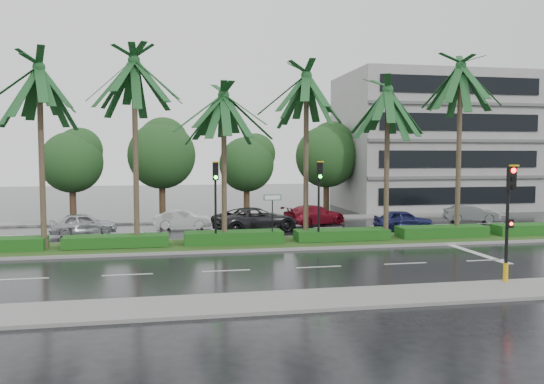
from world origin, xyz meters
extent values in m
plane|color=black|center=(0.00, 0.00, 0.00)|extent=(120.00, 120.00, 0.00)
cube|color=slate|center=(0.00, -10.20, 0.06)|extent=(40.00, 2.40, 0.12)
cube|color=slate|center=(0.00, 12.00, 0.06)|extent=(40.00, 2.00, 0.12)
cube|color=gray|center=(0.00, 1.00, 0.07)|extent=(36.00, 4.00, 0.14)
cube|color=#284A18|center=(0.00, 1.00, 0.14)|extent=(35.60, 3.70, 0.02)
cube|color=#1A4413|center=(-9.00, 1.00, 0.45)|extent=(5.20, 1.40, 0.60)
cube|color=#1A4413|center=(-3.00, 1.00, 0.45)|extent=(5.20, 1.40, 0.60)
cube|color=#1A4413|center=(3.00, 1.00, 0.45)|extent=(5.20, 1.40, 0.60)
cube|color=#1A4413|center=(9.00, 1.00, 0.45)|extent=(5.20, 1.40, 0.60)
cube|color=#1A4413|center=(15.00, 1.00, 0.45)|extent=(5.20, 1.40, 0.60)
cube|color=silver|center=(-16.00, 7.00, 0.01)|extent=(2.00, 0.12, 0.01)
cube|color=silver|center=(-12.00, -5.00, 0.01)|extent=(2.00, 0.12, 0.01)
cube|color=silver|center=(-12.00, 7.00, 0.01)|extent=(2.00, 0.12, 0.01)
cube|color=silver|center=(-8.00, -5.00, 0.01)|extent=(2.00, 0.12, 0.01)
cube|color=silver|center=(-8.00, 7.00, 0.01)|extent=(2.00, 0.12, 0.01)
cube|color=silver|center=(-4.00, -5.00, 0.01)|extent=(2.00, 0.12, 0.01)
cube|color=silver|center=(-4.00, 7.00, 0.01)|extent=(2.00, 0.12, 0.01)
cube|color=silver|center=(0.00, -5.00, 0.01)|extent=(2.00, 0.12, 0.01)
cube|color=silver|center=(0.00, 7.00, 0.01)|extent=(2.00, 0.12, 0.01)
cube|color=silver|center=(4.00, -5.00, 0.01)|extent=(2.00, 0.12, 0.01)
cube|color=silver|center=(4.00, 7.00, 0.01)|extent=(2.00, 0.12, 0.01)
cube|color=silver|center=(8.00, -5.00, 0.01)|extent=(2.00, 0.12, 0.01)
cube|color=silver|center=(8.00, 7.00, 0.01)|extent=(2.00, 0.12, 0.01)
cube|color=silver|center=(12.00, 7.00, 0.01)|extent=(2.00, 0.12, 0.01)
cube|color=silver|center=(16.00, 7.00, 0.01)|extent=(2.00, 0.12, 0.01)
cube|color=silver|center=(8.50, -3.00, 0.01)|extent=(0.40, 6.00, 0.01)
cylinder|color=#3B3222|center=(-12.50, 1.00, 4.63)|extent=(0.28, 0.28, 8.96)
cylinder|color=#3B3222|center=(-12.50, 1.00, 0.37)|extent=(0.40, 0.40, 0.44)
cylinder|color=#3B3222|center=(-8.00, 1.10, 4.88)|extent=(0.28, 0.28, 9.46)
cylinder|color=#3B3222|center=(-8.00, 1.10, 0.37)|extent=(0.40, 0.40, 0.44)
cylinder|color=#3B3222|center=(-3.50, 0.90, 4.05)|extent=(0.28, 0.28, 7.79)
cylinder|color=#3B3222|center=(-3.50, 0.90, 0.37)|extent=(0.40, 0.40, 0.44)
cylinder|color=#3B3222|center=(1.00, 1.20, 4.63)|extent=(0.28, 0.28, 8.96)
cylinder|color=#3B3222|center=(1.00, 1.20, 0.37)|extent=(0.40, 0.40, 0.44)
cylinder|color=#3B3222|center=(5.50, 0.80, 4.28)|extent=(0.28, 0.28, 8.26)
cylinder|color=#3B3222|center=(5.50, 0.80, 0.37)|extent=(0.40, 0.40, 0.44)
cylinder|color=#3B3222|center=(10.00, 1.10, 5.03)|extent=(0.28, 0.28, 9.77)
cylinder|color=#3B3222|center=(10.00, 1.10, 0.37)|extent=(0.40, 0.40, 0.44)
cylinder|color=black|center=(6.00, -9.30, 1.82)|extent=(0.12, 0.12, 3.40)
cube|color=black|center=(6.00, -9.48, 3.97)|extent=(0.30, 0.18, 0.90)
cube|color=gold|center=(6.00, -9.60, 4.45)|extent=(0.34, 0.12, 0.06)
cylinder|color=#FF0C05|center=(6.00, -9.58, 4.27)|extent=(0.18, 0.04, 0.18)
cylinder|color=black|center=(6.00, -9.58, 3.97)|extent=(0.18, 0.04, 0.18)
cylinder|color=black|center=(6.00, -9.58, 3.67)|extent=(0.18, 0.04, 0.18)
cylinder|color=gold|center=(6.00, -9.30, 0.47)|extent=(0.18, 0.18, 0.70)
cube|color=black|center=(6.00, -9.46, 2.32)|extent=(0.22, 0.16, 0.32)
cylinder|color=#FF0C05|center=(6.00, -9.55, 2.32)|extent=(0.12, 0.03, 0.12)
cylinder|color=black|center=(-4.00, 0.40, 1.85)|extent=(0.12, 0.12, 3.40)
cube|color=black|center=(-4.00, 0.22, 4.00)|extent=(0.30, 0.18, 0.90)
cube|color=gold|center=(-4.00, 0.10, 4.48)|extent=(0.34, 0.12, 0.06)
cylinder|color=black|center=(-4.00, 0.12, 4.30)|extent=(0.18, 0.04, 0.18)
cylinder|color=black|center=(-4.00, 0.12, 4.00)|extent=(0.18, 0.04, 0.18)
cylinder|color=#0CE519|center=(-4.00, 0.12, 3.70)|extent=(0.18, 0.04, 0.18)
cylinder|color=black|center=(1.50, 0.40, 1.85)|extent=(0.12, 0.12, 3.40)
cube|color=black|center=(1.50, 0.22, 4.00)|extent=(0.30, 0.18, 0.90)
cube|color=gold|center=(1.50, 0.10, 4.48)|extent=(0.34, 0.12, 0.06)
cylinder|color=black|center=(1.50, 0.12, 4.30)|extent=(0.18, 0.04, 0.18)
cylinder|color=black|center=(1.50, 0.12, 4.00)|extent=(0.18, 0.04, 0.18)
cylinder|color=#0CE519|center=(1.50, 0.12, 3.70)|extent=(0.18, 0.04, 0.18)
cylinder|color=black|center=(-1.00, 0.50, 1.45)|extent=(0.06, 0.06, 2.60)
cube|color=#0C5926|center=(-1.00, 0.47, 2.60)|extent=(0.95, 0.04, 0.30)
cube|color=white|center=(-1.00, 0.45, 2.60)|extent=(0.85, 0.01, 0.22)
cylinder|color=#3D291C|center=(-14.00, 17.50, 1.18)|extent=(0.52, 0.52, 2.36)
sphere|color=#173F1E|center=(-14.00, 17.50, 4.26)|extent=(4.86, 4.86, 4.86)
sphere|color=#173F1E|center=(-14.00, 17.80, 5.20)|extent=(3.65, 3.65, 3.65)
cylinder|color=#3D291C|center=(-7.00, 17.50, 1.34)|extent=(0.52, 0.52, 2.67)
sphere|color=#173F1E|center=(-7.00, 17.50, 4.81)|extent=(5.49, 5.49, 5.49)
sphere|color=#173F1E|center=(-7.00, 17.80, 5.87)|extent=(4.12, 4.12, 4.12)
cylinder|color=#3D291C|center=(0.00, 17.50, 1.12)|extent=(0.52, 0.52, 2.25)
sphere|color=#173F1E|center=(0.00, 17.50, 4.05)|extent=(4.62, 4.62, 4.62)
sphere|color=#173F1E|center=(0.00, 17.80, 4.95)|extent=(3.47, 3.47, 3.47)
cylinder|color=#3D291C|center=(7.00, 17.50, 1.31)|extent=(0.52, 0.52, 2.61)
sphere|color=#173F1E|center=(7.00, 17.50, 4.70)|extent=(5.37, 5.37, 5.37)
sphere|color=#173F1E|center=(7.00, 17.80, 5.74)|extent=(4.03, 4.03, 4.03)
cylinder|color=#3D291C|center=(14.00, 17.50, 1.07)|extent=(0.52, 0.52, 2.14)
sphere|color=#173F1E|center=(14.00, 17.50, 3.85)|extent=(4.40, 4.40, 4.40)
sphere|color=#173F1E|center=(14.00, 17.80, 4.70)|extent=(3.30, 3.30, 3.30)
cube|color=gray|center=(17.00, 18.00, 6.00)|extent=(16.00, 10.00, 12.00)
imported|color=#B5B9BD|center=(-11.50, 6.55, 0.67)|extent=(2.44, 4.18, 1.34)
imported|color=#BDBDBD|center=(-5.50, 8.33, 0.61)|extent=(1.64, 3.82, 1.22)
imported|color=#242326|center=(-1.00, 6.05, 0.76)|extent=(4.04, 5.99, 1.52)
imported|color=maroon|center=(3.50, 8.54, 0.68)|extent=(3.62, 5.06, 1.36)
imported|color=navy|center=(8.50, 5.06, 0.64)|extent=(1.84, 3.88, 1.28)
imported|color=slate|center=(15.07, 7.94, 0.62)|extent=(2.33, 3.98, 1.24)
camera|label=1|loc=(-6.17, -26.82, 4.83)|focal=35.00mm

